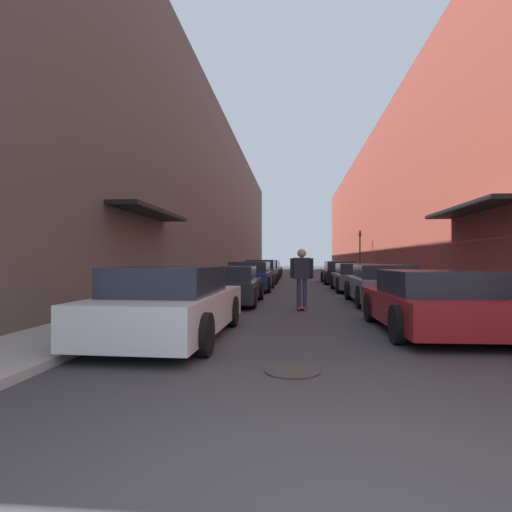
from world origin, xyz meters
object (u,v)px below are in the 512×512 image
object	(u,v)px
skateboarder	(302,272)
parked_car_right_2	(355,278)
parked_car_left_0	(171,304)
parked_car_left_5	(271,269)
traffic_light	(360,248)
parked_car_left_4	(268,270)
parked_car_right_1	(382,285)
parked_car_right_3	(339,273)
manhole_cover	(292,371)
parked_car_right_0	(433,302)
parked_car_left_1	(231,285)
parked_car_left_2	(250,276)
parked_car_left_3	(261,272)

from	to	relation	value
skateboarder	parked_car_right_2	bearing A→B (deg)	70.09
parked_car_left_0	parked_car_right_2	xyz separation A→B (m)	(4.89, 11.31, -0.01)
parked_car_left_5	traffic_light	distance (m)	9.21
parked_car_left_0	parked_car_left_4	world-z (taller)	parked_car_left_4
parked_car_left_4	parked_car_right_1	xyz separation A→B (m)	(4.73, -16.37, -0.05)
parked_car_right_3	manhole_cover	distance (m)	19.32
parked_car_left_5	manhole_cover	size ratio (longest dim) A/B	5.78
parked_car_right_0	parked_car_right_1	world-z (taller)	parked_car_right_1
parked_car_left_1	traffic_light	world-z (taller)	traffic_light
parked_car_left_2	manhole_cover	distance (m)	13.26
parked_car_left_4	parked_car_left_5	distance (m)	5.71
parked_car_left_2	parked_car_right_0	distance (m)	11.16
parked_car_left_0	parked_car_left_5	size ratio (longest dim) A/B	1.05
parked_car_right_3	skateboarder	xyz separation A→B (m)	(-2.45, -12.82, 0.42)
parked_car_left_3	traffic_light	world-z (taller)	traffic_light
manhole_cover	parked_car_left_4	bearing A→B (deg)	94.58
traffic_light	parked_car_right_2	bearing A→B (deg)	-100.21
parked_car_left_5	manhole_cover	xyz separation A→B (m)	(2.07, -29.99, -0.59)
parked_car_left_0	parked_car_left_5	world-z (taller)	parked_car_left_0
parked_car_left_1	parked_car_left_4	bearing A→B (deg)	89.82
parked_car_right_1	manhole_cover	bearing A→B (deg)	-109.37
parked_car_left_3	parked_car_right_0	world-z (taller)	parked_car_left_3
parked_car_left_1	parked_car_right_3	bearing A→B (deg)	67.92
parked_car_left_2	manhole_cover	size ratio (longest dim) A/B	6.18
parked_car_right_1	parked_car_right_2	xyz separation A→B (m)	(-0.04, 5.30, -0.01)
parked_car_left_1	manhole_cover	distance (m)	7.86
parked_car_left_1	parked_car_left_3	bearing A→B (deg)	89.67
parked_car_left_3	traffic_light	distance (m)	8.72
parked_car_left_5	skateboarder	world-z (taller)	skateboarder
parked_car_left_2	parked_car_right_1	size ratio (longest dim) A/B	1.03
parked_car_left_2	parked_car_right_3	bearing A→B (deg)	52.28
parked_car_right_2	parked_car_left_3	bearing A→B (deg)	131.90
manhole_cover	skateboarder	bearing A→B (deg)	87.88
parked_car_right_1	parked_car_right_2	distance (m)	5.30
parked_car_left_3	parked_car_right_3	world-z (taller)	parked_car_left_3
parked_car_left_1	skateboarder	xyz separation A→B (m)	(2.23, -1.27, 0.47)
parked_car_left_0	traffic_light	world-z (taller)	traffic_light
parked_car_left_2	traffic_light	xyz separation A→B (m)	(6.64, 10.82, 1.57)
parked_car_left_3	parked_car_left_4	xyz separation A→B (m)	(-0.01, 5.86, -0.00)
parked_car_left_2	parked_car_left_1	bearing A→B (deg)	-90.23
parked_car_right_2	parked_car_right_1	bearing A→B (deg)	-89.52
parked_car_left_2	traffic_light	world-z (taller)	traffic_light
parked_car_right_0	parked_car_left_4	bearing A→B (deg)	102.23
parked_car_right_2	parked_car_right_3	xyz separation A→B (m)	(-0.05, 5.91, 0.03)
parked_car_left_1	parked_car_right_0	xyz separation A→B (m)	(4.68, -4.63, 0.00)
parked_car_left_4	parked_car_right_1	world-z (taller)	parked_car_left_4
parked_car_left_3	parked_car_left_0	bearing A→B (deg)	-90.75
parked_car_left_2	parked_car_right_0	size ratio (longest dim) A/B	1.09
parked_car_right_1	traffic_light	bearing A→B (deg)	83.29
skateboarder	traffic_light	distance (m)	18.20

